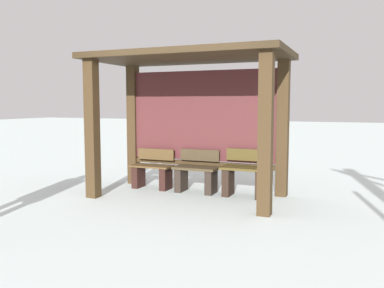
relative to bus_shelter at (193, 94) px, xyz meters
name	(u,v)px	position (x,y,z in m)	size (l,w,h in m)	color
ground_plane	(188,196)	(0.00, -0.19, -1.68)	(60.00, 60.00, 0.00)	white
bus_shelter	(193,94)	(0.00, 0.00, 0.00)	(3.22, 1.67, 2.32)	#3E2D19
bench_left_inside	(153,172)	(-0.86, 0.17, -1.39)	(0.76, 0.36, 0.70)	brown
bench_center_inside	(196,175)	(0.00, 0.17, -1.37)	(0.76, 0.39, 0.73)	#413522
bench_right_inside	(245,177)	(0.86, 0.17, -1.35)	(0.76, 0.40, 0.77)	#4C3F1C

